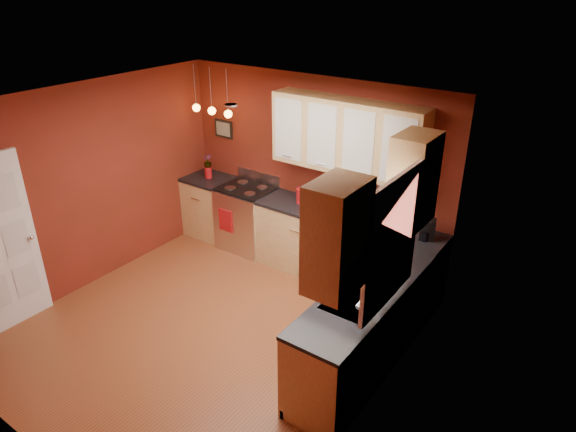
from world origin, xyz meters
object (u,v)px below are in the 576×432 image
Objects in this scene: gas_range at (247,217)px; sink at (358,301)px; red_canister at (301,196)px; soap_pump at (361,308)px; coffee_maker at (427,230)px.

gas_range is 3.05m from sink.
red_canister is 2.54m from soap_pump.
red_canister is at bearing 2.24° from gas_range.
coffee_maker reaches higher than red_canister.
sink is 4.08× the size of soap_pump.
coffee_maker is at bearing 87.52° from sink.
gas_range is at bearing 148.07° from soap_pump.
gas_range is 6.47× the size of soap_pump.
soap_pump is at bearing -106.57° from coffee_maker.
gas_range is at bearing -177.76° from red_canister.
coffee_maker is 1.44× the size of soap_pump.
sink is (2.62, -1.50, 0.43)m from gas_range.
coffee_maker reaches higher than gas_range.
soap_pump is (0.07, -1.75, -0.03)m from coffee_maker.
gas_range is at bearing 161.68° from coffee_maker.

